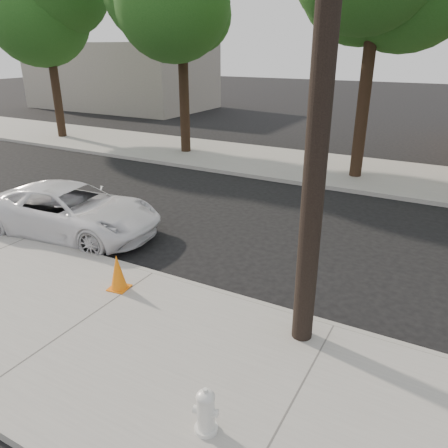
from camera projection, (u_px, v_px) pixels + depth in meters
The scene contains 11 objects.
ground at pixel (204, 243), 11.30m from camera, with size 120.00×120.00×0.00m, color black.
near_sidewalk at pixel (79, 327), 7.79m from camera, with size 90.00×4.40×0.15m, color gray.
far_sidewalk at pixel (310, 167), 18.16m from camera, with size 90.00×5.00×0.15m, color gray.
curb_near at pixel (154, 275), 9.57m from camera, with size 90.00×0.12×0.16m, color #9E9B93.
building_far at pixel (122, 76), 35.53m from camera, with size 14.00×8.00×5.00m, color gray.
utility_pole at pixel (325, 49), 5.73m from camera, with size 1.40×0.34×9.00m.
tree_a at pixel (45, 7), 21.38m from camera, with size 4.65×4.50×9.00m.
tree_b at pixel (183, 9), 18.11m from camera, with size 4.34×4.20×8.45m.
police_cruiser at pixel (72, 210), 11.61m from camera, with size 2.24×4.86×1.35m, color white.
fire_hydrant at pixel (206, 412), 5.50m from camera, with size 0.34×0.31×0.63m.
traffic_cone at pixel (118, 273), 8.76m from camera, with size 0.43×0.43×0.75m.
Camera 1 is at (5.43, -8.74, 4.73)m, focal length 35.00 mm.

